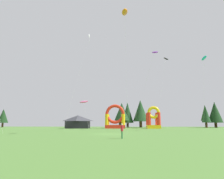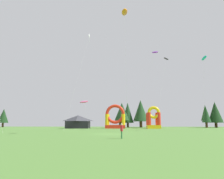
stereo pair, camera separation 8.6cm
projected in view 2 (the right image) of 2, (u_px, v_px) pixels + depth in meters
ground_plane at (108, 134)px, 33.06m from camera, size 120.00×120.00×0.00m
kite_purple_parafoil at (155, 52)px, 54.93m from camera, size 7.07×6.87×20.56m
kite_orange_parafoil at (125, 12)px, 34.17m from camera, size 1.31×6.80×20.38m
kite_pink_parafoil at (84, 102)px, 57.94m from camera, size 2.78×2.22×8.01m
kite_cyan_parafoil at (204, 58)px, 49.27m from camera, size 1.06×4.70×17.39m
kite_white_diamond at (89, 37)px, 54.77m from camera, size 4.86×5.25×24.73m
kite_black_parafoil at (166, 59)px, 65.21m from camera, size 5.72×5.26×21.99m
person_left_edge at (122, 130)px, 23.72m from camera, size 0.36×0.36×1.70m
inflatable_yellow_castle at (115, 120)px, 64.95m from camera, size 6.16×4.06×7.34m
inflatable_red_slide at (153, 120)px, 63.45m from camera, size 4.00×4.02×6.68m
festival_tent at (78, 122)px, 65.13m from camera, size 7.10×4.22×4.02m
tree_row_0 at (3, 116)px, 80.96m from camera, size 3.87×3.87×7.07m
tree_row_1 at (120, 117)px, 75.69m from camera, size 3.06×3.06×6.11m
tree_row_2 at (122, 112)px, 75.38m from camera, size 5.28×5.28×8.85m
tree_row_3 at (128, 113)px, 78.84m from camera, size 4.40×4.40×9.25m
tree_row_4 at (141, 111)px, 77.63m from camera, size 5.63×5.63×10.11m
tree_row_5 at (206, 115)px, 73.50m from camera, size 3.13×3.13×7.34m
tree_row_6 at (205, 113)px, 76.15m from camera, size 3.25×3.25×8.18m
tree_row_7 at (215, 112)px, 75.86m from camera, size 5.14×5.14×9.29m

